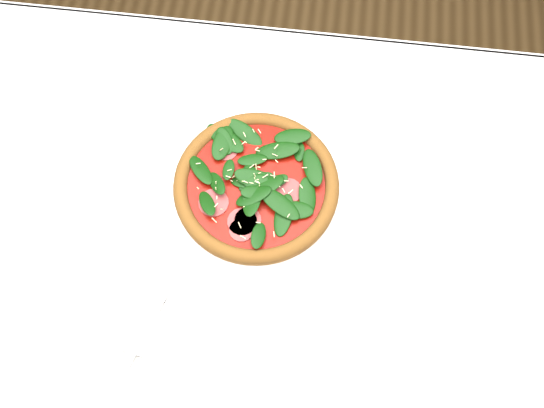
# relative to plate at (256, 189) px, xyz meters

# --- Properties ---
(ground) EXTENTS (6.00, 6.00, 0.00)m
(ground) POSITION_rel_plate_xyz_m (-0.03, -0.07, -0.76)
(ground) COLOR brown
(ground) RESTS_ON ground
(dining_table) EXTENTS (1.21, 0.81, 0.75)m
(dining_table) POSITION_rel_plate_xyz_m (-0.03, -0.07, -0.11)
(dining_table) COLOR silver
(dining_table) RESTS_ON ground
(plate) EXTENTS (0.31, 0.31, 0.01)m
(plate) POSITION_rel_plate_xyz_m (0.00, 0.00, 0.00)
(plate) COLOR white
(plate) RESTS_ON dining_table
(pizza) EXTENTS (0.30, 0.30, 0.03)m
(pizza) POSITION_rel_plate_xyz_m (-0.00, 0.00, 0.02)
(pizza) COLOR olive
(pizza) RESTS_ON plate
(napkin) EXTENTS (0.16, 0.09, 0.01)m
(napkin) POSITION_rel_plate_xyz_m (-0.13, -0.25, -0.00)
(napkin) COLOR silver
(napkin) RESTS_ON dining_table
(fork) EXTENTS (0.06, 0.15, 0.00)m
(fork) POSITION_rel_plate_xyz_m (-0.13, -0.22, 0.01)
(fork) COLOR silver
(fork) RESTS_ON napkin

